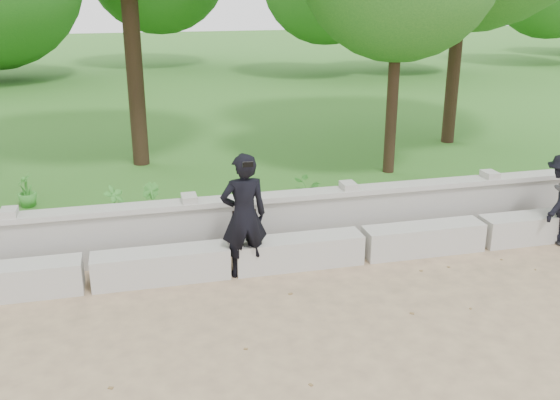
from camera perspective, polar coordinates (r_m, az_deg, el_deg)
The scene contains 9 objects.
ground at distance 7.47m, azimuth -1.83°, elevation -12.83°, with size 80.00×80.00×0.00m, color tan.
lawn at distance 20.60m, azimuth -10.24°, elevation 8.18°, with size 40.00×22.00×0.25m, color #376723.
concrete_bench at distance 9.01m, azimuth -4.43°, elevation -5.35°, with size 11.90×0.45×0.45m.
parapet_wall at distance 9.56m, azimuth -5.18°, elevation -2.34°, with size 12.50×0.35×0.90m.
man_main at distance 8.69m, azimuth -3.32°, elevation -1.44°, with size 0.68×0.61×1.80m.
shrub_a at distance 10.31m, azimuth -14.83°, elevation -0.55°, with size 0.36×0.24×0.68m, color #3B8C2F.
shrub_b at distance 10.45m, azimuth -11.68°, elevation -0.19°, with size 0.34×0.28×0.62m, color #3B8C2F.
shrub_c at distance 10.50m, azimuth 2.94°, elevation 0.34°, with size 0.58×0.50×0.64m, color #3B8C2F.
shrub_d at distance 11.73m, azimuth -22.17°, elevation 0.84°, with size 0.33×0.30×0.60m, color #3B8C2F.
Camera 1 is at (-1.31, -6.20, 3.96)m, focal length 40.00 mm.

